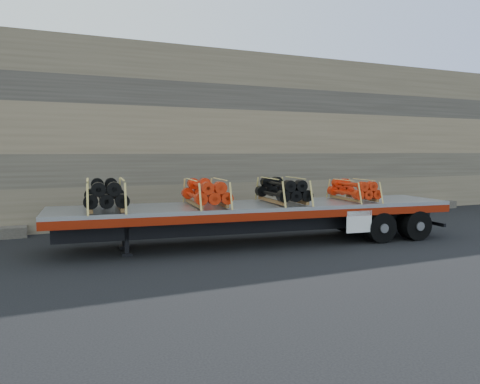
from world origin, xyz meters
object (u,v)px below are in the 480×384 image
(trailer, at_px, (258,224))
(bundle_rear, at_px, (353,190))
(bundle_front, at_px, (105,195))
(bundle_midrear, at_px, (282,191))
(bundle_midfront, at_px, (206,193))

(trailer, height_order, bundle_rear, bundle_rear)
(trailer, xyz_separation_m, bundle_rear, (3.37, -0.40, 0.96))
(bundle_front, relative_size, bundle_midrear, 1.07)
(trailer, relative_size, bundle_rear, 6.69)
(bundle_rear, bearing_deg, bundle_front, -180.00)
(trailer, bearing_deg, bundle_midfront, 180.00)
(trailer, xyz_separation_m, bundle_midfront, (-1.65, 0.20, 1.01))
(trailer, distance_m, bundle_front, 4.70)
(trailer, relative_size, bundle_midrear, 5.82)
(bundle_midrear, relative_size, bundle_rear, 1.15)
(bundle_midfront, relative_size, bundle_midrear, 1.00)
(trailer, height_order, bundle_midrear, bundle_midrear)
(trailer, distance_m, bundle_midfront, 1.95)
(trailer, xyz_separation_m, bundle_midrear, (0.83, -0.10, 1.01))
(bundle_front, distance_m, bundle_rear, 7.98)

